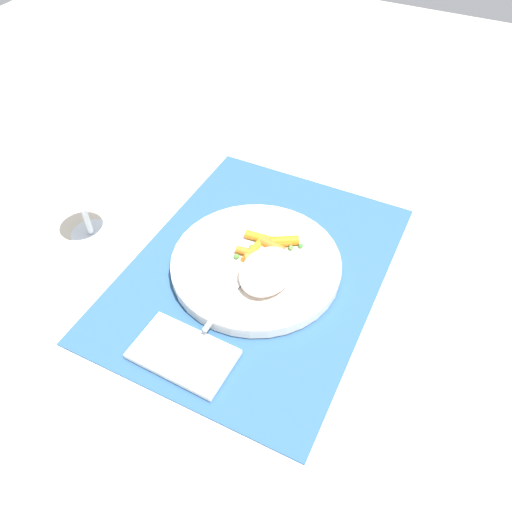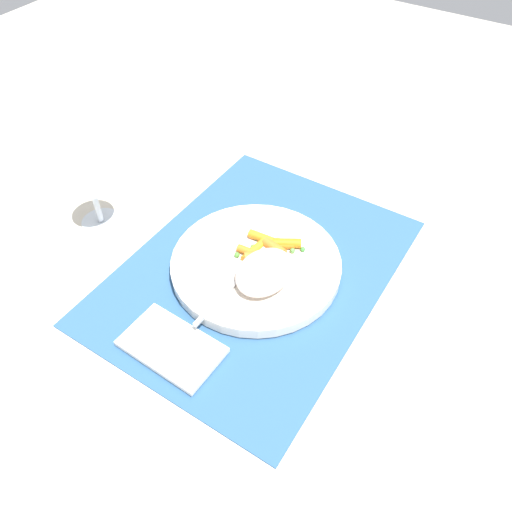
{
  "view_description": "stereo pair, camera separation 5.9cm",
  "coord_description": "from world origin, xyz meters",
  "px_view_note": "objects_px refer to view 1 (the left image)",
  "views": [
    {
      "loc": [
        -0.48,
        -0.24,
        0.6
      ],
      "look_at": [
        0.0,
        0.0,
        0.03
      ],
      "focal_mm": 35.52,
      "sensor_mm": 36.0,
      "label": 1
    },
    {
      "loc": [
        -0.45,
        -0.29,
        0.6
      ],
      "look_at": [
        0.0,
        0.0,
        0.03
      ],
      "focal_mm": 35.52,
      "sensor_mm": 36.0,
      "label": 2
    }
  ],
  "objects_px": {
    "fork": "(246,272)",
    "napkin": "(183,354)",
    "wine_glass": "(74,180)",
    "carrot_portion": "(266,247)",
    "plate": "(256,264)",
    "rice_mound": "(267,271)"
  },
  "relations": [
    {
      "from": "plate",
      "to": "wine_glass",
      "type": "height_order",
      "value": "wine_glass"
    },
    {
      "from": "wine_glass",
      "to": "rice_mound",
      "type": "bearing_deg",
      "value": -85.6
    },
    {
      "from": "fork",
      "to": "wine_glass",
      "type": "distance_m",
      "value": 0.3
    },
    {
      "from": "napkin",
      "to": "carrot_portion",
      "type": "bearing_deg",
      "value": -5.67
    },
    {
      "from": "plate",
      "to": "carrot_portion",
      "type": "height_order",
      "value": "carrot_portion"
    },
    {
      "from": "plate",
      "to": "rice_mound",
      "type": "xyz_separation_m",
      "value": [
        -0.02,
        -0.03,
        0.02
      ]
    },
    {
      "from": "carrot_portion",
      "to": "fork",
      "type": "bearing_deg",
      "value": 174.77
    },
    {
      "from": "rice_mound",
      "to": "napkin",
      "type": "relative_size",
      "value": 0.75
    },
    {
      "from": "carrot_portion",
      "to": "napkin",
      "type": "relative_size",
      "value": 0.65
    },
    {
      "from": "fork",
      "to": "plate",
      "type": "bearing_deg",
      "value": -2.57
    },
    {
      "from": "plate",
      "to": "napkin",
      "type": "distance_m",
      "value": 0.19
    },
    {
      "from": "plate",
      "to": "wine_glass",
      "type": "relative_size",
      "value": 1.66
    },
    {
      "from": "fork",
      "to": "wine_glass",
      "type": "height_order",
      "value": "wine_glass"
    },
    {
      "from": "fork",
      "to": "wine_glass",
      "type": "relative_size",
      "value": 1.25
    },
    {
      "from": "wine_glass",
      "to": "napkin",
      "type": "distance_m",
      "value": 0.33
    },
    {
      "from": "rice_mound",
      "to": "plate",
      "type": "bearing_deg",
      "value": 51.53
    },
    {
      "from": "rice_mound",
      "to": "fork",
      "type": "height_order",
      "value": "rice_mound"
    },
    {
      "from": "plate",
      "to": "fork",
      "type": "relative_size",
      "value": 1.33
    },
    {
      "from": "fork",
      "to": "napkin",
      "type": "distance_m",
      "value": 0.16
    },
    {
      "from": "plate",
      "to": "fork",
      "type": "height_order",
      "value": "fork"
    },
    {
      "from": "plate",
      "to": "napkin",
      "type": "height_order",
      "value": "plate"
    },
    {
      "from": "fork",
      "to": "napkin",
      "type": "relative_size",
      "value": 1.45
    }
  ]
}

